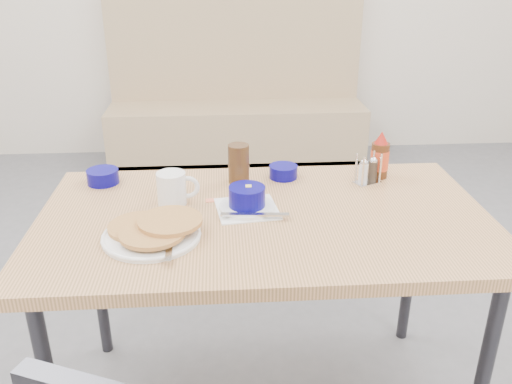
{
  "coord_description": "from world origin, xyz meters",
  "views": [
    {
      "loc": [
        -0.13,
        -1.25,
        1.51
      ],
      "look_at": [
        -0.02,
        0.29,
        0.82
      ],
      "focal_mm": 38.0,
      "sensor_mm": 36.0,
      "label": 1
    }
  ],
  "objects": [
    {
      "name": "booth_bench",
      "position": [
        0.0,
        2.78,
        0.35
      ],
      "size": [
        1.9,
        0.56,
        1.22
      ],
      "color": "tan",
      "rests_on": "ground"
    },
    {
      "name": "grits_setting",
      "position": [
        -0.05,
        0.29,
        0.79
      ],
      "size": [
        0.23,
        0.21,
        0.08
      ],
      "rotation": [
        0.0,
        0.0,
        0.13
      ],
      "color": "white",
      "rests_on": "dining_table"
    },
    {
      "name": "pancake_plate",
      "position": [
        -0.33,
        0.13,
        0.78
      ],
      "size": [
        0.29,
        0.3,
        0.05
      ],
      "rotation": [
        0.0,
        0.0,
        -0.31
      ],
      "color": "white",
      "rests_on": "dining_table"
    },
    {
      "name": "amber_tumbler",
      "position": [
        -0.07,
        0.51,
        0.83
      ],
      "size": [
        0.09,
        0.09,
        0.14
      ],
      "primitive_type": "cylinder",
      "rotation": [
        0.0,
        0.0,
        -0.29
      ],
      "color": "#3D2613",
      "rests_on": "dining_table"
    },
    {
      "name": "condiment_caddy",
      "position": [
        0.38,
        0.48,
        0.8
      ],
      "size": [
        0.1,
        0.09,
        0.11
      ],
      "rotation": [
        0.0,
        0.0,
        0.42
      ],
      "color": "silver",
      "rests_on": "dining_table"
    },
    {
      "name": "sugar_wrapper",
      "position": [
        -0.16,
        0.37,
        0.76
      ],
      "size": [
        0.04,
        0.03,
        0.0
      ],
      "primitive_type": "cube",
      "rotation": [
        0.0,
        0.0,
        0.1
      ],
      "color": "#F27450",
      "rests_on": "dining_table"
    },
    {
      "name": "butter_bowl",
      "position": [
        0.09,
        0.55,
        0.78
      ],
      "size": [
        0.1,
        0.1,
        0.05
      ],
      "rotation": [
        0.0,
        0.0,
        0.09
      ],
      "color": "#070469",
      "rests_on": "dining_table"
    },
    {
      "name": "dining_table",
      "position": [
        0.0,
        0.25,
        0.7
      ],
      "size": [
        1.4,
        0.8,
        0.76
      ],
      "color": "tan",
      "rests_on": "ground"
    },
    {
      "name": "creamer_bowl",
      "position": [
        -0.55,
        0.54,
        0.78
      ],
      "size": [
        0.11,
        0.11,
        0.05
      ],
      "rotation": [
        0.0,
        0.0,
        0.15
      ],
      "color": "#070469",
      "rests_on": "dining_table"
    },
    {
      "name": "coffee_mug",
      "position": [
        -0.29,
        0.35,
        0.81
      ],
      "size": [
        0.14,
        0.09,
        0.11
      ],
      "rotation": [
        0.0,
        0.0,
        0.07
      ],
      "color": "white",
      "rests_on": "dining_table"
    },
    {
      "name": "syrup_bottle",
      "position": [
        0.44,
        0.53,
        0.83
      ],
      "size": [
        0.07,
        0.07,
        0.17
      ],
      "rotation": [
        0.0,
        0.0,
        -0.3
      ],
      "color": "#47230F",
      "rests_on": "dining_table"
    }
  ]
}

